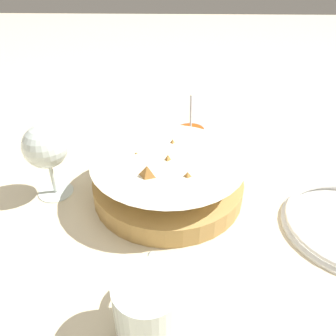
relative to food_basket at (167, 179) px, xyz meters
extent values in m
plane|color=beige|center=(-0.03, -0.03, -0.03)|extent=(4.00, 4.00, 0.00)
cylinder|color=#B2894C|center=(0.00, 0.00, -0.02)|extent=(0.27, 0.27, 0.04)
cone|color=#EDE5C6|center=(0.00, 0.00, 0.00)|extent=(0.27, 0.27, 0.07)
cylinder|color=#3D842D|center=(0.00, 0.00, -0.01)|extent=(0.20, 0.20, 0.01)
pyramid|color=#B77A38|center=(0.06, -0.01, 0.02)|extent=(0.07, 0.05, 0.06)
pyramid|color=#B77A38|center=(0.02, 0.06, 0.02)|extent=(0.07, 0.08, 0.05)
pyramid|color=#B77A38|center=(-0.05, 0.03, 0.03)|extent=(0.08, 0.09, 0.07)
pyramid|color=#B77A38|center=(-0.05, -0.03, 0.02)|extent=(0.05, 0.07, 0.06)
pyramid|color=#B77A38|center=(0.00, 0.00, 0.02)|extent=(0.07, 0.06, 0.06)
cylinder|color=#B7B7BC|center=(0.19, -0.05, -0.02)|extent=(0.07, 0.07, 0.03)
cylinder|color=#CC4C14|center=(0.19, -0.05, -0.01)|extent=(0.06, 0.06, 0.02)
cylinder|color=#B7B7BC|center=(0.21, -0.05, 0.02)|extent=(0.05, 0.00, 0.09)
cylinder|color=silver|center=(0.00, 0.20, -0.03)|extent=(0.06, 0.06, 0.00)
cylinder|color=silver|center=(0.00, 0.20, 0.00)|extent=(0.01, 0.01, 0.06)
sphere|color=silver|center=(0.00, 0.20, 0.06)|extent=(0.08, 0.08, 0.08)
sphere|color=#DBD17A|center=(0.00, 0.20, 0.05)|extent=(0.05, 0.05, 0.05)
cylinder|color=silver|center=(-0.26, 0.01, 0.01)|extent=(0.08, 0.08, 0.09)
cylinder|color=orange|center=(-0.26, 0.01, 0.00)|extent=(0.06, 0.06, 0.06)
torus|color=silver|center=(-0.22, 0.01, 0.01)|extent=(0.06, 0.01, 0.06)
camera|label=1|loc=(-0.47, -0.02, 0.34)|focal=35.00mm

